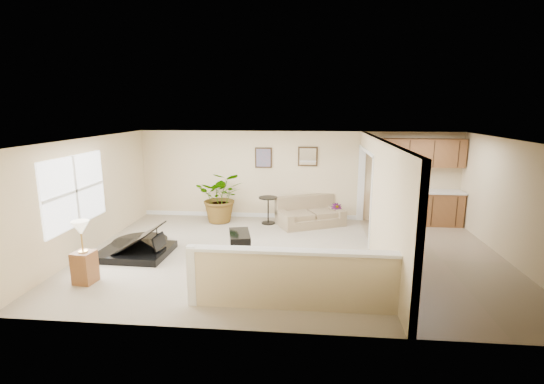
# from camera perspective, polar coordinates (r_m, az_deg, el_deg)

# --- Properties ---
(floor) EXTENTS (9.00, 9.00, 0.00)m
(floor) POSITION_cam_1_polar(r_m,az_deg,el_deg) (8.64, 2.86, -9.17)
(floor) COLOR tan
(floor) RESTS_ON ground
(back_wall) EXTENTS (9.00, 0.04, 2.50)m
(back_wall) POSITION_cam_1_polar(r_m,az_deg,el_deg) (11.21, 3.62, 2.40)
(back_wall) COLOR beige
(back_wall) RESTS_ON floor
(front_wall) EXTENTS (9.00, 0.04, 2.50)m
(front_wall) POSITION_cam_1_polar(r_m,az_deg,el_deg) (5.40, 1.56, -8.31)
(front_wall) COLOR beige
(front_wall) RESTS_ON floor
(left_wall) EXTENTS (0.04, 6.00, 2.50)m
(left_wall) POSITION_cam_1_polar(r_m,az_deg,el_deg) (9.57, -25.06, -0.40)
(left_wall) COLOR beige
(left_wall) RESTS_ON floor
(right_wall) EXTENTS (0.04, 6.00, 2.50)m
(right_wall) POSITION_cam_1_polar(r_m,az_deg,el_deg) (9.26, 32.01, -1.51)
(right_wall) COLOR beige
(right_wall) RESTS_ON floor
(ceiling) EXTENTS (9.00, 6.00, 0.04)m
(ceiling) POSITION_cam_1_polar(r_m,az_deg,el_deg) (8.08, 3.05, 7.59)
(ceiling) COLOR white
(ceiling) RESTS_ON back_wall
(kitchen_vinyl) EXTENTS (2.70, 6.00, 0.01)m
(kitchen_vinyl) POSITION_cam_1_polar(r_m,az_deg,el_deg) (9.08, 23.40, -9.09)
(kitchen_vinyl) COLOR gray
(kitchen_vinyl) RESTS_ON floor
(interior_partition) EXTENTS (0.18, 5.99, 2.50)m
(interior_partition) POSITION_cam_1_polar(r_m,az_deg,el_deg) (8.65, 15.03, -1.11)
(interior_partition) COLOR beige
(interior_partition) RESTS_ON floor
(pony_half_wall) EXTENTS (3.42, 0.22, 1.00)m
(pony_half_wall) POSITION_cam_1_polar(r_m,az_deg,el_deg) (6.32, 2.65, -12.35)
(pony_half_wall) COLOR beige
(pony_half_wall) RESTS_ON floor
(left_window) EXTENTS (0.05, 2.15, 1.45)m
(left_window) POSITION_cam_1_polar(r_m,az_deg,el_deg) (9.11, -26.65, 0.15)
(left_window) COLOR white
(left_window) RESTS_ON left_wall
(wall_art_left) EXTENTS (0.48, 0.04, 0.58)m
(wall_art_left) POSITION_cam_1_polar(r_m,az_deg,el_deg) (11.18, -1.24, 4.98)
(wall_art_left) COLOR #342413
(wall_art_left) RESTS_ON back_wall
(wall_mirror) EXTENTS (0.55, 0.04, 0.55)m
(wall_mirror) POSITION_cam_1_polar(r_m,az_deg,el_deg) (11.10, 5.20, 5.15)
(wall_mirror) COLOR #342413
(wall_mirror) RESTS_ON back_wall
(kitchen_cabinets) EXTENTS (2.36, 0.65, 2.33)m
(kitchen_cabinets) POSITION_cam_1_polar(r_m,az_deg,el_deg) (11.38, 19.82, -0.10)
(kitchen_cabinets) COLOR brown
(kitchen_cabinets) RESTS_ON floor
(piano) EXTENTS (1.74, 1.80, 1.37)m
(piano) POSITION_cam_1_polar(r_m,az_deg,el_deg) (9.11, -19.21, -4.93)
(piano) COLOR black
(piano) RESTS_ON floor
(piano_bench) EXTENTS (0.59, 0.90, 0.55)m
(piano_bench) POSITION_cam_1_polar(r_m,az_deg,el_deg) (8.47, -4.70, -7.66)
(piano_bench) COLOR black
(piano_bench) RESTS_ON floor
(loveseat) EXTENTS (2.11, 1.64, 0.99)m
(loveseat) POSITION_cam_1_polar(r_m,az_deg,el_deg) (10.82, 5.57, -2.74)
(loveseat) COLOR #988060
(loveseat) RESTS_ON floor
(accent_table) EXTENTS (0.52, 0.52, 0.75)m
(accent_table) POSITION_cam_1_polar(r_m,az_deg,el_deg) (10.79, -0.56, -2.14)
(accent_table) COLOR black
(accent_table) RESTS_ON floor
(palm_plant) EXTENTS (1.36, 1.20, 1.44)m
(palm_plant) POSITION_cam_1_polar(r_m,az_deg,el_deg) (11.01, -7.35, -0.75)
(palm_plant) COLOR black
(palm_plant) RESTS_ON floor
(small_plant) EXTENTS (0.37, 0.37, 0.57)m
(small_plant) POSITION_cam_1_polar(r_m,az_deg,el_deg) (10.98, 9.23, -3.33)
(small_plant) COLOR black
(small_plant) RESTS_ON floor
(lamp_stand) EXTENTS (0.38, 0.38, 1.17)m
(lamp_stand) POSITION_cam_1_polar(r_m,az_deg,el_deg) (7.97, -25.62, -8.47)
(lamp_stand) COLOR brown
(lamp_stand) RESTS_ON floor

